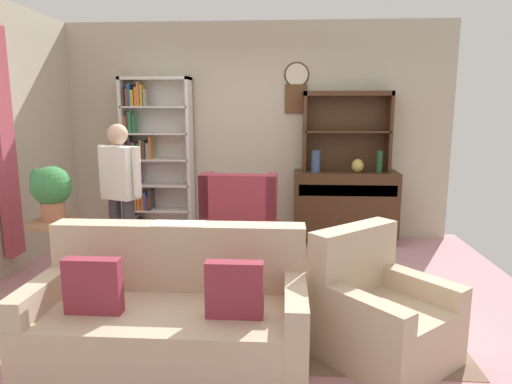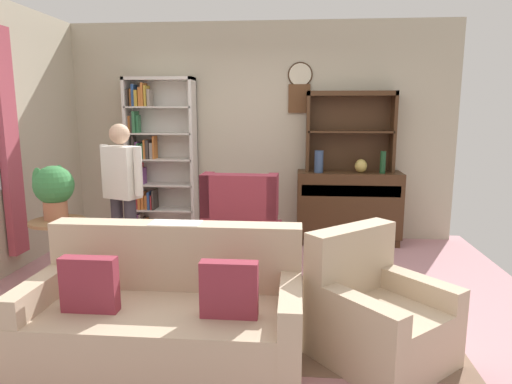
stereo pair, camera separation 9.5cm
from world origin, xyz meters
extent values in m
cube|color=#C68C93|center=(0.00, 0.00, -0.01)|extent=(5.40, 4.60, 0.02)
cube|color=#BCB299|center=(0.00, 2.13, 1.40)|extent=(5.00, 0.06, 2.80)
cylinder|color=beige|center=(0.50, 2.08, 2.13)|extent=(0.28, 0.03, 0.28)
torus|color=#382314|center=(0.50, 2.08, 2.13)|extent=(0.31, 0.02, 0.31)
cube|color=brown|center=(0.49, 2.08, 1.83)|extent=(0.28, 0.03, 0.36)
cube|color=#B24756|center=(-2.44, 0.49, 1.35)|extent=(0.08, 0.24, 2.30)
cube|color=#846651|center=(0.20, -0.30, 0.00)|extent=(2.94, 1.80, 0.01)
cube|color=silver|center=(-1.73, 1.93, 1.05)|extent=(0.04, 0.30, 2.10)
cube|color=silver|center=(-0.87, 1.93, 1.05)|extent=(0.04, 0.30, 2.10)
cube|color=silver|center=(-1.30, 1.93, 2.08)|extent=(0.90, 0.30, 0.04)
cube|color=silver|center=(-1.30, 1.93, 0.02)|extent=(0.90, 0.30, 0.04)
cube|color=silver|center=(-1.30, 2.07, 1.05)|extent=(0.90, 0.01, 2.10)
cube|color=silver|center=(-1.30, 1.93, 0.38)|extent=(0.86, 0.30, 0.02)
cube|color=gray|center=(-1.69, 1.91, 0.15)|extent=(0.04, 0.12, 0.20)
cube|color=#723F7F|center=(-1.65, 1.91, 0.18)|extent=(0.03, 0.11, 0.26)
cube|color=gray|center=(-1.61, 1.91, 0.18)|extent=(0.03, 0.14, 0.26)
cube|color=#3F3833|center=(-1.57, 1.91, 0.16)|extent=(0.02, 0.16, 0.22)
cube|color=#CC7233|center=(-1.55, 1.91, 0.15)|extent=(0.02, 0.22, 0.19)
cube|color=silver|center=(-1.30, 1.93, 0.71)|extent=(0.86, 0.30, 0.02)
cube|color=#337247|center=(-1.69, 1.91, 0.50)|extent=(0.04, 0.18, 0.23)
cube|color=#B22D33|center=(-1.64, 1.91, 0.53)|extent=(0.04, 0.16, 0.29)
cube|color=#CC7233|center=(-1.59, 1.91, 0.50)|extent=(0.03, 0.23, 0.22)
cube|color=#CC7233|center=(-1.55, 1.91, 0.50)|extent=(0.03, 0.18, 0.22)
cube|color=#CC7233|center=(-1.51, 1.91, 0.48)|extent=(0.04, 0.16, 0.19)
cube|color=#284C8C|center=(-1.46, 1.91, 0.50)|extent=(0.03, 0.21, 0.23)
cube|color=#B22D33|center=(-1.43, 1.91, 0.48)|extent=(0.02, 0.20, 0.19)
cube|color=#3F3833|center=(-1.40, 1.91, 0.52)|extent=(0.02, 0.23, 0.26)
cube|color=silver|center=(-1.30, 1.93, 1.05)|extent=(0.86, 0.30, 0.02)
cube|color=#CC7233|center=(-1.69, 1.91, 0.83)|extent=(0.02, 0.22, 0.20)
cube|color=#3F3833|center=(-1.66, 1.91, 0.83)|extent=(0.04, 0.20, 0.22)
cube|color=#723F7F|center=(-1.61, 1.91, 0.84)|extent=(0.03, 0.17, 0.23)
cube|color=#B22D33|center=(-1.57, 1.91, 0.86)|extent=(0.03, 0.14, 0.28)
cube|color=#723F7F|center=(-1.54, 1.91, 0.83)|extent=(0.03, 0.15, 0.22)
cube|color=silver|center=(-1.30, 1.93, 1.39)|extent=(0.86, 0.30, 0.02)
cube|color=#3F3833|center=(-1.69, 1.91, 1.15)|extent=(0.03, 0.20, 0.19)
cube|color=#3F3833|center=(-1.66, 1.91, 1.21)|extent=(0.03, 0.12, 0.29)
cube|color=#723F7F|center=(-1.61, 1.91, 1.17)|extent=(0.04, 0.11, 0.22)
cube|color=#337247|center=(-1.58, 1.91, 1.16)|extent=(0.02, 0.22, 0.20)
cube|color=#337247|center=(-1.54, 1.91, 1.16)|extent=(0.04, 0.12, 0.20)
cube|color=#CC7233|center=(-1.49, 1.91, 1.18)|extent=(0.03, 0.20, 0.25)
cube|color=#3F3833|center=(-1.45, 1.91, 1.18)|extent=(0.04, 0.21, 0.24)
cube|color=gray|center=(-1.41, 1.91, 1.16)|extent=(0.04, 0.16, 0.21)
cube|color=#CC7233|center=(-1.38, 1.91, 1.21)|extent=(0.02, 0.17, 0.29)
cube|color=silver|center=(-1.30, 1.93, 1.72)|extent=(0.86, 0.30, 0.02)
cube|color=#CC7233|center=(-1.69, 1.91, 1.50)|extent=(0.03, 0.10, 0.22)
cube|color=#3F3833|center=(-1.65, 1.91, 1.53)|extent=(0.02, 0.16, 0.26)
cube|color=#337247|center=(-1.62, 1.91, 1.53)|extent=(0.03, 0.20, 0.28)
cube|color=#337247|center=(-1.58, 1.91, 1.51)|extent=(0.03, 0.11, 0.22)
cube|color=#3F3833|center=(-1.69, 1.91, 1.84)|extent=(0.03, 0.19, 0.22)
cube|color=#CC7233|center=(-1.65, 1.91, 1.84)|extent=(0.04, 0.11, 0.22)
cube|color=#284C8C|center=(-1.61, 1.91, 1.87)|extent=(0.03, 0.19, 0.28)
cube|color=gold|center=(-1.57, 1.91, 1.83)|extent=(0.04, 0.23, 0.20)
cube|color=#CC7233|center=(-1.52, 1.91, 1.85)|extent=(0.03, 0.19, 0.24)
cube|color=#CC7233|center=(-1.49, 1.91, 1.88)|extent=(0.03, 0.21, 0.29)
cube|color=gold|center=(-1.45, 1.91, 1.86)|extent=(0.03, 0.20, 0.26)
cube|color=gray|center=(-1.42, 1.91, 1.84)|extent=(0.04, 0.16, 0.22)
cube|color=#422816|center=(1.14, 1.86, 0.51)|extent=(1.30, 0.45, 0.82)
cube|color=#422816|center=(0.54, 1.69, 0.05)|extent=(0.06, 0.06, 0.10)
cube|color=#422816|center=(1.74, 1.69, 0.05)|extent=(0.06, 0.06, 0.10)
cube|color=#422816|center=(0.54, 2.04, 0.05)|extent=(0.06, 0.06, 0.10)
cube|color=#422816|center=(1.74, 2.04, 0.05)|extent=(0.06, 0.06, 0.10)
cube|color=#352012|center=(1.14, 1.64, 0.71)|extent=(1.20, 0.01, 0.14)
cube|color=#422816|center=(0.61, 1.94, 1.42)|extent=(0.04, 0.26, 1.00)
cube|color=#422816|center=(1.67, 1.94, 1.42)|extent=(0.04, 0.26, 1.00)
cube|color=#422816|center=(1.14, 1.94, 1.89)|extent=(1.10, 0.26, 0.06)
cube|color=#422816|center=(1.14, 1.94, 1.42)|extent=(1.06, 0.26, 0.02)
cube|color=#422816|center=(1.14, 2.06, 1.42)|extent=(1.10, 0.01, 1.00)
cylinder|color=#33476B|center=(0.75, 1.78, 1.06)|extent=(0.11, 0.11, 0.27)
ellipsoid|color=tan|center=(1.27, 1.79, 1.01)|extent=(0.15, 0.15, 0.17)
cylinder|color=#194223|center=(1.53, 1.77, 1.06)|extent=(0.07, 0.07, 0.27)
cube|color=#C6AD8E|center=(-0.39, -1.13, 0.21)|extent=(1.80, 0.86, 0.42)
cube|color=#C6AD8E|center=(-0.39, -0.80, 0.66)|extent=(1.80, 0.21, 0.48)
cube|color=#C6AD8E|center=(-1.22, -1.12, 0.30)|extent=(0.14, 0.85, 0.60)
cube|color=#C6AD8E|center=(0.44, -1.13, 0.30)|extent=(0.14, 0.85, 0.60)
cube|color=maroon|center=(-0.84, -1.24, 0.60)|extent=(0.36, 0.10, 0.36)
cube|color=maroon|center=(0.06, -1.25, 0.60)|extent=(0.36, 0.10, 0.36)
cube|color=white|center=(-0.39, -0.80, 0.90)|extent=(0.36, 0.18, 0.00)
cube|color=#C6AD8E|center=(1.06, -0.95, 0.20)|extent=(1.08, 1.08, 0.40)
cube|color=#C6AD8E|center=(0.86, -0.73, 0.64)|extent=(0.68, 0.63, 0.48)
cube|color=#C6AD8E|center=(0.83, -1.15, 0.28)|extent=(0.62, 0.68, 0.55)
cube|color=#C6AD8E|center=(1.29, -0.75, 0.28)|extent=(0.62, 0.68, 0.55)
cube|color=maroon|center=(-0.10, 0.92, 0.21)|extent=(0.81, 0.83, 0.42)
cube|color=maroon|center=(-0.11, 0.62, 0.74)|extent=(0.79, 0.23, 0.63)
cube|color=maroon|center=(0.23, 0.64, 0.83)|extent=(0.11, 0.28, 0.44)
cube|color=maroon|center=(-0.45, 0.67, 0.83)|extent=(0.11, 0.28, 0.44)
cylinder|color=#997047|center=(-1.81, 0.16, 0.64)|extent=(0.52, 0.52, 0.03)
cylinder|color=#997047|center=(-1.81, 0.16, 0.31)|extent=(0.08, 0.08, 0.62)
cylinder|color=#997047|center=(-1.81, 0.16, 0.01)|extent=(0.36, 0.36, 0.03)
cylinder|color=#AD6B4C|center=(-1.85, 0.21, 0.74)|extent=(0.22, 0.22, 0.18)
sphere|color=#387F42|center=(-1.85, 0.21, 0.98)|extent=(0.38, 0.38, 0.38)
ellipsoid|color=#387F42|center=(-1.95, 0.14, 1.03)|extent=(0.11, 0.07, 0.27)
ellipsoid|color=#387F42|center=(-1.85, 0.35, 1.03)|extent=(0.11, 0.07, 0.27)
cylinder|color=beige|center=(-1.47, 0.44, 0.05)|extent=(0.12, 0.12, 0.09)
sphere|color=#2D6B33|center=(-1.47, 0.44, 0.17)|extent=(0.20, 0.20, 0.20)
ellipsoid|color=#2D6B33|center=(-1.51, 0.50, 0.20)|extent=(0.06, 0.03, 0.14)
ellipsoid|color=#2D6B33|center=(-1.48, 0.51, 0.20)|extent=(0.06, 0.03, 0.14)
cylinder|color=#38333D|center=(-1.35, 0.50, 0.41)|extent=(0.16, 0.16, 0.82)
cylinder|color=#38333D|center=(-1.19, 0.43, 0.41)|extent=(0.16, 0.16, 0.82)
cube|color=silver|center=(-1.27, 0.46, 1.08)|extent=(0.39, 0.32, 0.52)
sphere|color=tan|center=(-1.27, 0.46, 1.46)|extent=(0.26, 0.26, 0.20)
cylinder|color=silver|center=(-1.47, 0.55, 1.11)|extent=(0.10, 0.10, 0.48)
cylinder|color=silver|center=(-1.07, 0.38, 1.11)|extent=(0.10, 0.10, 0.48)
cube|color=#422816|center=(-0.34, -0.09, 0.40)|extent=(0.80, 0.50, 0.03)
cube|color=#422816|center=(-0.71, -0.31, 0.20)|extent=(0.05, 0.05, 0.39)
cube|color=#422816|center=(0.03, -0.31, 0.20)|extent=(0.05, 0.05, 0.39)
cube|color=#422816|center=(-0.71, 0.13, 0.20)|extent=(0.05, 0.05, 0.39)
cube|color=#422816|center=(0.03, 0.13, 0.20)|extent=(0.05, 0.05, 0.39)
cube|color=gray|center=(-0.37, -0.15, 0.43)|extent=(0.18, 0.11, 0.02)
cube|color=#B22D33|center=(-0.37, -0.16, 0.45)|extent=(0.17, 0.14, 0.02)
camera|label=1|loc=(0.36, -3.88, 1.70)|focal=31.80mm
camera|label=2|loc=(0.45, -3.88, 1.70)|focal=31.80mm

